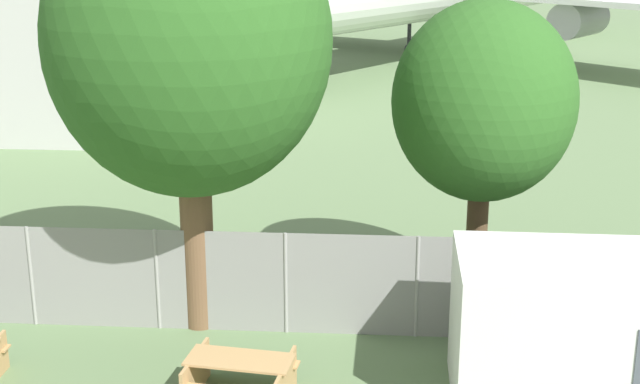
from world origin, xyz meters
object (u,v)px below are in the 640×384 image
(picnic_bench_open_grass, at_px, (240,374))
(tree_left_of_cabin, at_px, (484,103))
(portable_cabin, at_px, (598,333))
(tree_near_hangar, at_px, (189,42))

(picnic_bench_open_grass, bearing_deg, tree_left_of_cabin, 44.60)
(portable_cabin, relative_size, tree_near_hangar, 0.55)
(portable_cabin, xyz_separation_m, tree_near_hangar, (-7.20, 2.53, 4.38))
(portable_cabin, bearing_deg, tree_left_of_cabin, 113.23)
(portable_cabin, distance_m, tree_near_hangar, 8.80)
(picnic_bench_open_grass, distance_m, tree_left_of_cabin, 7.18)
(tree_near_hangar, bearing_deg, picnic_bench_open_grass, -66.13)
(portable_cabin, bearing_deg, picnic_bench_open_grass, -176.10)
(picnic_bench_open_grass, relative_size, tree_near_hangar, 0.23)
(picnic_bench_open_grass, bearing_deg, tree_near_hangar, 113.87)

